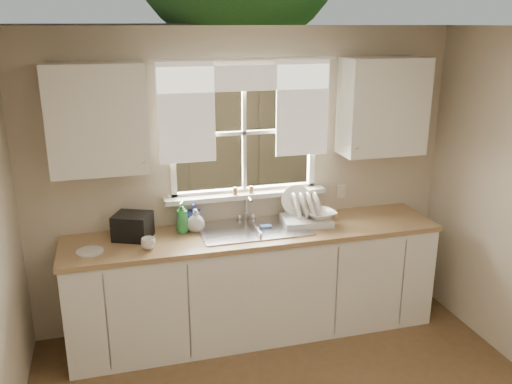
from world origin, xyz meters
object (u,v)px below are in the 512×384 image
object	(u,v)px
dish_rack	(306,214)
black_appliance	(133,226)
cup	(148,243)
soap_bottle_a	(182,217)

from	to	relation	value
dish_rack	black_appliance	size ratio (longest dim) A/B	1.60
dish_rack	black_appliance	world-z (taller)	dish_rack
dish_rack	cup	bearing A→B (deg)	-171.52
dish_rack	black_appliance	bearing A→B (deg)	178.06
soap_bottle_a	dish_rack	bearing A→B (deg)	13.95
dish_rack	cup	world-z (taller)	dish_rack
cup	black_appliance	size ratio (longest dim) A/B	0.40
dish_rack	black_appliance	xyz separation A→B (m)	(-1.41, 0.05, 0.02)
dish_rack	cup	xyz separation A→B (m)	(-1.32, -0.20, -0.03)
black_appliance	dish_rack	bearing A→B (deg)	22.14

